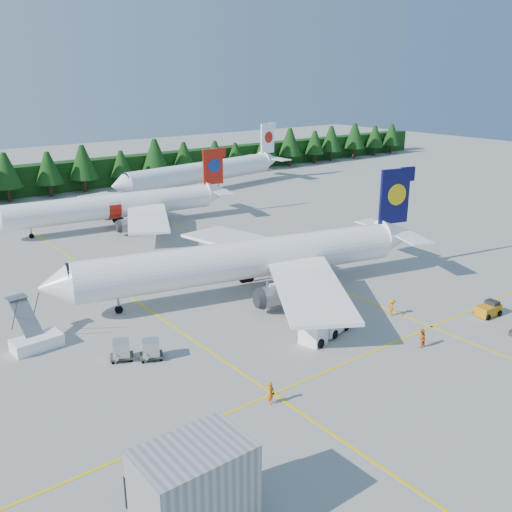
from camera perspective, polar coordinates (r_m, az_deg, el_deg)
ground at (r=57.77m, az=8.79°, el=-6.55°), size 320.00×320.00×0.00m
taxi_stripe_a at (r=65.44m, az=-12.85°, el=-3.80°), size 0.25×120.00×0.01m
taxi_stripe_b at (r=75.28m, az=1.01°, el=-0.44°), size 0.25×120.00×0.01m
taxi_stripe_cross at (r=54.25m, az=13.40°, el=-8.54°), size 80.00×0.25×0.01m
treeline_hedge at (r=125.68m, az=-19.33°, el=7.45°), size 220.00×4.00×6.00m
terminal_building at (r=32.89m, az=-6.19°, el=-22.21°), size 6.00×4.00×5.20m
airliner_navy at (r=62.91m, az=-1.87°, el=-0.54°), size 42.91×34.90×12.67m
airliner_red at (r=93.21m, az=-14.57°, el=4.76°), size 38.77×31.71×11.30m
airliner_far_right at (r=119.02m, az=-5.91°, el=8.29°), size 43.25×9.93×12.62m
airstairs at (r=55.57m, az=-21.22°, el=-7.71°), size 4.42×6.00×3.85m
service_truck at (r=54.14m, az=6.88°, el=-6.56°), size 6.25×3.56×2.85m
baggage_tug at (r=62.96m, az=22.24°, el=-4.94°), size 2.73×1.59×1.42m
uld_pair at (r=50.76m, az=-11.89°, el=-9.08°), size 4.50×3.61×1.51m
crew_a at (r=43.78m, az=1.51°, el=-13.52°), size 0.78×0.71×1.80m
crew_b at (r=54.01m, az=16.22°, el=-7.89°), size 0.89×0.71×1.74m
crew_c at (r=59.89m, az=13.45°, el=-5.03°), size 0.69×0.84×1.76m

